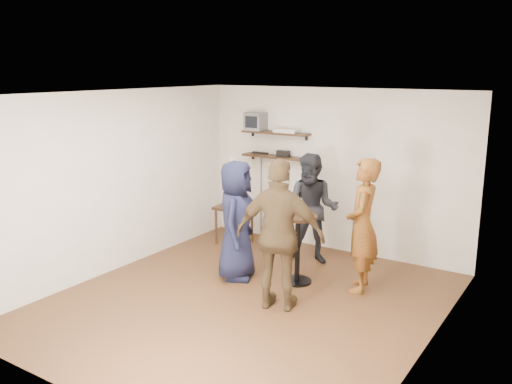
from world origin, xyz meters
TOP-DOWN VIEW (x-y plane):
  - room at (0.00, 0.00)m, footprint 4.58×5.08m
  - shelf_upper at (-1.00, 2.38)m, footprint 1.20×0.25m
  - shelf_lower at (-1.00, 2.38)m, footprint 1.20×0.25m
  - crt_monitor at (-1.38, 2.38)m, footprint 0.32×0.30m
  - dvd_deck at (-0.78, 2.38)m, footprint 0.40×0.24m
  - radio at (-0.85, 2.38)m, footprint 0.22×0.10m
  - power_strip at (-1.33, 2.42)m, footprint 0.30×0.05m
  - side_table at (-1.49, 1.85)m, footprint 0.57×0.57m
  - vase_lilies at (-1.49, 1.85)m, footprint 0.18×0.19m
  - drinks_table at (0.23, 0.93)m, footprint 0.53×0.53m
  - wine_glass_fl at (0.18, 0.90)m, footprint 0.07×0.07m
  - wine_glass_fr at (0.30, 0.89)m, footprint 0.07×0.07m
  - wine_glass_bl at (0.21, 1.01)m, footprint 0.07×0.07m
  - wine_glass_br at (0.25, 0.95)m, footprint 0.06×0.06m
  - person_plaid at (1.06, 1.17)m, footprint 0.59×0.74m
  - person_dark at (0.02, 1.76)m, footprint 0.94×0.81m
  - person_navy at (-0.57, 0.62)m, footprint 0.79×0.95m
  - person_brown at (0.44, 0.09)m, footprint 1.17×0.71m

SIDE VIEW (x-z plane):
  - side_table at x=-1.49m, z-range 0.22..0.87m
  - drinks_table at x=0.23m, z-range 0.14..1.10m
  - person_dark at x=0.02m, z-range 0.00..1.67m
  - person_navy at x=-0.57m, z-range 0.00..1.68m
  - person_plaid at x=1.06m, z-range 0.00..1.78m
  - vase_lilies at x=-1.49m, z-range 0.49..1.37m
  - person_brown at x=0.44m, z-range 0.00..1.87m
  - wine_glass_br at x=0.25m, z-range 1.00..1.19m
  - wine_glass_fr at x=0.30m, z-range 1.00..1.20m
  - wine_glass_fl at x=0.18m, z-range 1.00..1.21m
  - wine_glass_bl at x=0.21m, z-range 1.00..1.21m
  - room at x=0.00m, z-range -0.04..2.64m
  - shelf_lower at x=-1.00m, z-range 1.43..1.47m
  - power_strip at x=-1.33m, z-range 1.47..1.50m
  - radio at x=-0.85m, z-range 1.47..1.57m
  - shelf_upper at x=-1.00m, z-range 1.83..1.87m
  - dvd_deck at x=-0.78m, z-range 1.87..1.93m
  - crt_monitor at x=-1.38m, z-range 1.87..2.17m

